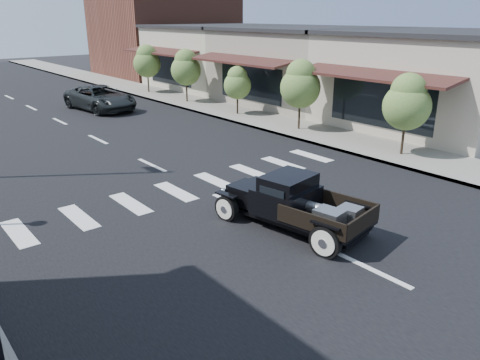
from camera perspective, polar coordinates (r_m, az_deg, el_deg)
ground at (r=12.76m, az=4.85°, el=-5.67°), size 120.00×120.00×0.00m
road at (r=25.20m, az=-19.61°, el=5.98°), size 14.00×80.00×0.02m
road_markings at (r=20.68m, az=-14.74°, el=3.67°), size 12.00×60.00×0.06m
sidewalk_right at (r=29.06m, az=-3.65°, el=8.87°), size 3.00×80.00×0.15m
storefront_near at (r=26.34m, az=23.16°, el=11.07°), size 10.00×9.00×4.50m
storefront_mid at (r=31.54m, az=8.39°, el=13.54°), size 10.00×9.00×4.50m
storefront_far at (r=38.19m, az=-1.89°, el=14.73°), size 10.00×9.00×4.50m
far_building_right at (r=46.69m, az=-9.21°, el=16.90°), size 11.00×10.00×7.00m
small_tree_a at (r=19.51m, az=19.53°, el=7.38°), size 1.85×1.85×3.08m
small_tree_b at (r=22.90m, az=7.32°, el=10.14°), size 1.92×1.92×3.20m
small_tree_c at (r=26.43m, az=-0.32°, el=10.80°), size 1.52×1.52×2.53m
small_tree_d at (r=30.55m, az=-6.58°, el=12.44°), size 1.89×1.89×3.15m
small_tree_e at (r=34.88m, az=-11.22°, el=13.10°), size 1.92×1.92×3.20m
hotrod_pickup at (r=12.41m, az=6.54°, el=-2.72°), size 2.72×4.59×1.50m
second_car at (r=29.48m, az=-16.67°, el=9.53°), size 3.00×5.43×1.44m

